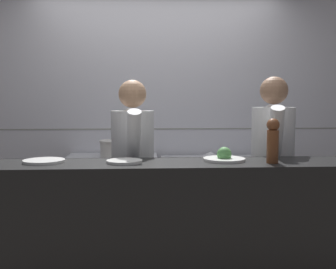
{
  "coord_description": "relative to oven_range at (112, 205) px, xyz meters",
  "views": [
    {
      "loc": [
        -0.13,
        -2.68,
        1.43
      ],
      "look_at": [
        0.06,
        0.65,
        1.15
      ],
      "focal_mm": 42.0,
      "sensor_mm": 36.0,
      "label": 1
    }
  ],
  "objects": [
    {
      "name": "stock_pot",
      "position": [
        0.03,
        -0.01,
        0.54
      ],
      "size": [
        0.27,
        0.27,
        0.16
      ],
      "color": "beige",
      "rests_on": "oven_range"
    },
    {
      "name": "pepper_mill",
      "position": [
        1.13,
        -1.2,
        0.73
      ],
      "size": [
        0.08,
        0.08,
        0.29
      ],
      "color": "brown",
      "rests_on": "pass_counter"
    },
    {
      "name": "plated_dish_dessert",
      "position": [
        0.84,
        -1.09,
        0.6
      ],
      "size": [
        0.28,
        0.28,
        0.1
      ],
      "color": "white",
      "rests_on": "pass_counter"
    },
    {
      "name": "chef_sous",
      "position": [
        1.31,
        -0.65,
        0.45
      ],
      "size": [
        0.4,
        0.71,
        1.62
      ],
      "rotation": [
        0.0,
        0.0,
        -0.23
      ],
      "color": "black",
      "rests_on": "ground_plane"
    },
    {
      "name": "wall_back_tiled",
      "position": [
        0.45,
        0.4,
        0.84
      ],
      "size": [
        8.0,
        0.06,
        2.6
      ],
      "color": "silver",
      "rests_on": "ground_plane"
    },
    {
      "name": "chef_head_cook",
      "position": [
        0.22,
        -0.66,
        0.43
      ],
      "size": [
        0.35,
        0.7,
        1.59
      ],
      "rotation": [
        0.0,
        0.0,
        0.07
      ],
      "color": "black",
      "rests_on": "ground_plane"
    },
    {
      "name": "plated_dish_appetiser",
      "position": [
        0.18,
        -1.14,
        0.59
      ],
      "size": [
        0.23,
        0.23,
        0.02
      ],
      "color": "white",
      "rests_on": "pass_counter"
    },
    {
      "name": "pass_counter",
      "position": [
        0.66,
        -1.14,
        0.06
      ],
      "size": [
        2.89,
        0.45,
        1.04
      ],
      "color": "black",
      "rests_on": "ground_plane"
    },
    {
      "name": "oven_range",
      "position": [
        0.0,
        0.0,
        0.0
      ],
      "size": [
        0.86,
        0.71,
        0.91
      ],
      "color": "#38383D",
      "rests_on": "ground_plane"
    },
    {
      "name": "plated_dish_main",
      "position": [
        -0.34,
        -1.09,
        0.59
      ],
      "size": [
        0.27,
        0.27,
        0.02
      ],
      "color": "white",
      "rests_on": "pass_counter"
    },
    {
      "name": "mixing_bowl_steel",
      "position": [
        0.93,
        0.01,
        0.46
      ],
      "size": [
        0.29,
        0.29,
        0.08
      ],
      "color": "#B7BABF",
      "rests_on": "prep_counter"
    },
    {
      "name": "prep_counter",
      "position": [
        1.1,
        -0.0,
        -0.02
      ],
      "size": [
        1.27,
        0.65,
        0.88
      ],
      "color": "#B7BABF",
      "rests_on": "ground_plane"
    }
  ]
}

